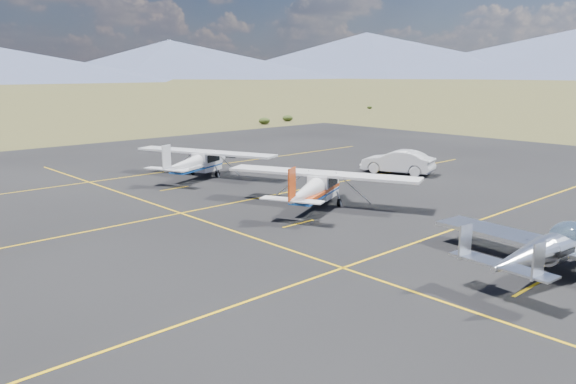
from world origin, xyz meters
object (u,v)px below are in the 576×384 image
aircraft_cessna (316,186)px  aircraft_plain (197,161)px  sedan (398,162)px  aircraft_low_wing (556,247)px

aircraft_cessna → aircraft_plain: size_ratio=1.00×
aircraft_cessna → sedan: (11.51, 3.26, -0.35)m
aircraft_cessna → aircraft_plain: aircraft_cessna is taller
aircraft_plain → sedan: (11.36, -8.00, -0.34)m
aircraft_cessna → aircraft_plain: 11.26m
aircraft_low_wing → aircraft_plain: size_ratio=1.01×
aircraft_plain → sedan: aircraft_plain is taller
aircraft_plain → aircraft_cessna: bearing=-112.7°
aircraft_cessna → aircraft_low_wing: bearing=-118.5°
aircraft_low_wing → aircraft_cessna: size_ratio=1.01×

